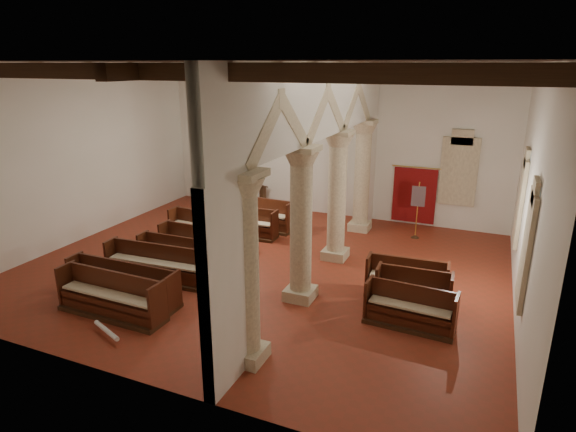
# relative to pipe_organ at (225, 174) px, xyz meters

# --- Properties ---
(floor) EXTENTS (14.00, 14.00, 0.00)m
(floor) POSITION_rel_pipe_organ_xyz_m (4.50, -5.50, -1.37)
(floor) COLOR maroon
(floor) RESTS_ON ground
(ceiling) EXTENTS (14.00, 14.00, 0.00)m
(ceiling) POSITION_rel_pipe_organ_xyz_m (4.50, -5.50, 4.63)
(ceiling) COLOR black
(ceiling) RESTS_ON wall_back
(wall_back) EXTENTS (14.00, 0.02, 6.00)m
(wall_back) POSITION_rel_pipe_organ_xyz_m (4.50, 0.50, 1.63)
(wall_back) COLOR white
(wall_back) RESTS_ON floor
(wall_front) EXTENTS (14.00, 0.02, 6.00)m
(wall_front) POSITION_rel_pipe_organ_xyz_m (4.50, -11.50, 1.63)
(wall_front) COLOR white
(wall_front) RESTS_ON floor
(wall_left) EXTENTS (0.02, 12.00, 6.00)m
(wall_left) POSITION_rel_pipe_organ_xyz_m (-2.50, -5.50, 1.63)
(wall_left) COLOR white
(wall_left) RESTS_ON floor
(wall_right) EXTENTS (0.02, 12.00, 6.00)m
(wall_right) POSITION_rel_pipe_organ_xyz_m (11.50, -5.50, 1.63)
(wall_right) COLOR white
(wall_right) RESTS_ON floor
(ceiling_beams) EXTENTS (13.80, 11.80, 0.30)m
(ceiling_beams) POSITION_rel_pipe_organ_xyz_m (4.50, -5.50, 4.45)
(ceiling_beams) COLOR #3D2413
(ceiling_beams) RESTS_ON wall_back
(arcade) EXTENTS (0.90, 11.90, 6.00)m
(arcade) POSITION_rel_pipe_organ_xyz_m (6.30, -5.50, 2.19)
(arcade) COLOR beige
(arcade) RESTS_ON floor
(window_right_a) EXTENTS (0.03, 1.00, 2.20)m
(window_right_a) POSITION_rel_pipe_organ_xyz_m (11.48, -7.00, 0.83)
(window_right_a) COLOR #306C54
(window_right_a) RESTS_ON wall_right
(window_right_b) EXTENTS (0.03, 1.00, 2.20)m
(window_right_b) POSITION_rel_pipe_organ_xyz_m (11.48, -3.00, 0.83)
(window_right_b) COLOR #306C54
(window_right_b) RESTS_ON wall_right
(window_back) EXTENTS (1.00, 0.03, 2.20)m
(window_back) POSITION_rel_pipe_organ_xyz_m (9.50, 0.48, 0.83)
(window_back) COLOR #306C54
(window_back) RESTS_ON wall_back
(pipe_organ) EXTENTS (2.10, 0.85, 4.40)m
(pipe_organ) POSITION_rel_pipe_organ_xyz_m (0.00, 0.00, 0.00)
(pipe_organ) COLOR #3D2413
(pipe_organ) RESTS_ON floor
(lectern) EXTENTS (0.55, 0.58, 1.13)m
(lectern) POSITION_rel_pipe_organ_xyz_m (1.79, -0.01, -0.90)
(lectern) COLOR #351A11
(lectern) RESTS_ON floor
(dossal_curtain) EXTENTS (1.80, 0.07, 2.17)m
(dossal_curtain) POSITION_rel_pipe_organ_xyz_m (8.00, 0.42, -0.21)
(dossal_curtain) COLOR maroon
(dossal_curtain) RESTS_ON floor
(processional_banner) EXTENTS (0.47, 0.60, 2.05)m
(processional_banner) POSITION_rel_pipe_organ_xyz_m (8.35, -1.07, -0.62)
(processional_banner) COLOR #3D2413
(processional_banner) RESTS_ON floor
(hymnal_box_a) EXTENTS (0.38, 0.31, 0.36)m
(hymnal_box_a) POSITION_rel_pipe_organ_xyz_m (2.89, -9.12, -1.09)
(hymnal_box_a) COLOR #16309A
(hymnal_box_a) RESTS_ON floor
(hymnal_box_b) EXTENTS (0.45, 0.41, 0.37)m
(hymnal_box_b) POSITION_rel_pipe_organ_xyz_m (2.78, -7.58, -1.09)
(hymnal_box_b) COLOR #16349C
(hymnal_box_b) RESTS_ON floor
(hymnal_box_c) EXTENTS (0.37, 0.34, 0.30)m
(hymnal_box_c) POSITION_rel_pipe_organ_xyz_m (4.07, -6.83, -1.12)
(hymnal_box_c) COLOR navy
(hymnal_box_c) RESTS_ON floor
(tube_heater_a) EXTENTS (1.02, 0.49, 0.11)m
(tube_heater_a) POSITION_rel_pipe_organ_xyz_m (2.93, -10.48, -1.21)
(tube_heater_a) COLOR white
(tube_heater_a) RESTS_ON floor
(tube_heater_b) EXTENTS (0.98, 0.39, 0.10)m
(tube_heater_b) POSITION_rel_pipe_organ_xyz_m (2.53, -9.10, -1.21)
(tube_heater_b) COLOR silver
(tube_heater_b) RESTS_ON floor
(nave_pew_0) EXTENTS (2.94, 0.79, 1.11)m
(nave_pew_0) POSITION_rel_pipe_organ_xyz_m (2.36, -9.65, -1.00)
(nave_pew_0) COLOR #3D2413
(nave_pew_0) RESTS_ON floor
(nave_pew_1) EXTENTS (3.25, 0.73, 1.04)m
(nave_pew_1) POSITION_rel_pipe_organ_xyz_m (2.08, -8.93, -1.03)
(nave_pew_1) COLOR #3D2413
(nave_pew_1) RESTS_ON floor
(nave_pew_2) EXTENTS (3.27, 0.88, 1.04)m
(nave_pew_2) POSITION_rel_pipe_organ_xyz_m (2.13, -7.55, -1.03)
(nave_pew_2) COLOR #3D2413
(nave_pew_2) RESTS_ON floor
(nave_pew_3) EXTENTS (2.51, 0.69, 0.97)m
(nave_pew_3) POSITION_rel_pipe_organ_xyz_m (2.10, -6.62, -1.05)
(nave_pew_3) COLOR #3D2413
(nave_pew_3) RESTS_ON floor
(nave_pew_4) EXTENTS (3.02, 0.80, 1.06)m
(nave_pew_4) POSITION_rel_pipe_organ_xyz_m (2.49, -5.77, -1.02)
(nave_pew_4) COLOR #3D2413
(nave_pew_4) RESTS_ON floor
(nave_pew_5) EXTENTS (3.16, 0.90, 1.07)m
(nave_pew_5) POSITION_rel_pipe_organ_xyz_m (1.88, -4.39, -1.02)
(nave_pew_5) COLOR #3D2413
(nave_pew_5) RESTS_ON floor
(nave_pew_6) EXTENTS (2.87, 0.80, 1.05)m
(nave_pew_6) POSITION_rel_pipe_organ_xyz_m (2.45, -3.32, -1.02)
(nave_pew_6) COLOR #3D2413
(nave_pew_6) RESTS_ON floor
(nave_pew_7) EXTENTS (3.30, 0.94, 1.15)m
(nave_pew_7) POSITION_rel_pipe_organ_xyz_m (2.47, -2.33, -0.99)
(nave_pew_7) COLOR #3D2413
(nave_pew_7) RESTS_ON floor
(aisle_pew_0) EXTENTS (2.14, 0.80, 1.02)m
(aisle_pew_0) POSITION_rel_pipe_organ_xyz_m (9.19, -7.32, -1.03)
(aisle_pew_0) COLOR #3D2413
(aisle_pew_0) RESTS_ON floor
(aisle_pew_1) EXTENTS (1.89, 0.79, 1.06)m
(aisle_pew_1) POSITION_rel_pipe_organ_xyz_m (9.12, -6.44, -1.01)
(aisle_pew_1) COLOR #3D2413
(aisle_pew_1) RESTS_ON floor
(aisle_pew_2) EXTENTS (2.15, 0.83, 1.06)m
(aisle_pew_2) POSITION_rel_pipe_organ_xyz_m (8.85, -5.82, -1.01)
(aisle_pew_2) COLOR #3D2413
(aisle_pew_2) RESTS_ON floor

